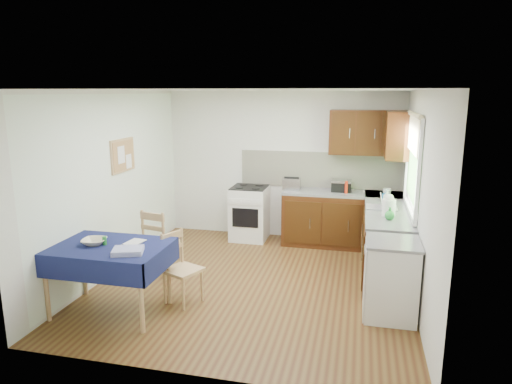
% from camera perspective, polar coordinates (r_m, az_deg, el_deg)
% --- Properties ---
extents(floor, '(4.20, 4.20, 0.00)m').
position_cam_1_polar(floor, '(6.17, -0.27, -11.24)').
color(floor, '#4B2A14').
rests_on(floor, ground).
extents(ceiling, '(4.00, 4.20, 0.02)m').
position_cam_1_polar(ceiling, '(5.66, -0.30, 12.64)').
color(ceiling, silver).
rests_on(ceiling, wall_back).
extents(wall_back, '(4.00, 0.02, 2.50)m').
position_cam_1_polar(wall_back, '(7.81, 3.27, 3.35)').
color(wall_back, silver).
rests_on(wall_back, ground).
extents(wall_front, '(4.00, 0.02, 2.50)m').
position_cam_1_polar(wall_front, '(3.85, -7.56, -6.29)').
color(wall_front, silver).
rests_on(wall_front, ground).
extents(wall_left, '(0.02, 4.20, 2.50)m').
position_cam_1_polar(wall_left, '(6.54, -17.61, 1.00)').
color(wall_left, white).
rests_on(wall_left, ground).
extents(wall_right, '(0.02, 4.20, 2.50)m').
position_cam_1_polar(wall_right, '(5.68, 19.75, -0.80)').
color(wall_right, silver).
rests_on(wall_right, ground).
extents(base_cabinets, '(1.90, 2.30, 0.86)m').
position_cam_1_polar(base_cabinets, '(7.06, 12.94, -4.76)').
color(base_cabinets, '#341409').
rests_on(base_cabinets, ground).
extents(worktop_back, '(1.90, 0.60, 0.04)m').
position_cam_1_polar(worktop_back, '(7.48, 10.79, -0.14)').
color(worktop_back, slate).
rests_on(worktop_back, base_cabinets).
extents(worktop_right, '(0.60, 1.70, 0.04)m').
position_cam_1_polar(worktop_right, '(6.37, 16.19, -2.61)').
color(worktop_right, slate).
rests_on(worktop_right, base_cabinets).
extents(worktop_corner, '(0.60, 0.60, 0.04)m').
position_cam_1_polar(worktop_corner, '(7.49, 15.76, -0.38)').
color(worktop_corner, slate).
rests_on(worktop_corner, base_cabinets).
extents(splashback, '(2.70, 0.02, 0.60)m').
position_cam_1_polar(splashback, '(7.72, 8.01, 2.77)').
color(splashback, white).
rests_on(splashback, wall_back).
extents(upper_cabinets, '(1.20, 0.85, 0.70)m').
position_cam_1_polar(upper_cabinets, '(7.33, 14.83, 7.09)').
color(upper_cabinets, '#341409').
rests_on(upper_cabinets, wall_back).
extents(stove, '(0.60, 0.61, 0.92)m').
position_cam_1_polar(stove, '(7.79, -0.81, -2.61)').
color(stove, white).
rests_on(stove, ground).
extents(window, '(0.04, 1.48, 1.26)m').
position_cam_1_polar(window, '(6.29, 19.06, 4.19)').
color(window, '#2C5723').
rests_on(window, wall_right).
extents(fridge, '(0.58, 0.60, 0.89)m').
position_cam_1_polar(fridge, '(5.37, 16.53, -10.40)').
color(fridge, white).
rests_on(fridge, ground).
extents(corkboard, '(0.04, 0.62, 0.47)m').
position_cam_1_polar(corkboard, '(6.72, -16.30, 4.41)').
color(corkboard, tan).
rests_on(corkboard, wall_left).
extents(dining_table, '(1.33, 0.90, 0.81)m').
position_cam_1_polar(dining_table, '(5.41, -18.01, -7.39)').
color(dining_table, '#0F1A3C').
rests_on(dining_table, ground).
extents(chair_far, '(0.50, 0.50, 0.94)m').
position_cam_1_polar(chair_far, '(6.37, -11.96, -5.98)').
color(chair_far, tan).
rests_on(chair_far, ground).
extents(chair_near, '(0.50, 0.50, 0.87)m').
position_cam_1_polar(chair_near, '(5.56, -9.47, -9.06)').
color(chair_near, tan).
rests_on(chair_near, ground).
extents(toaster, '(0.29, 0.18, 0.22)m').
position_cam_1_polar(toaster, '(7.50, 4.47, 1.01)').
color(toaster, '#AEAEB2').
rests_on(toaster, worktop_back).
extents(sandwich_press, '(0.31, 0.27, 0.18)m').
position_cam_1_polar(sandwich_press, '(7.52, 10.63, 0.78)').
color(sandwich_press, black).
rests_on(sandwich_press, worktop_back).
extents(sauce_bottle, '(0.05, 0.05, 0.20)m').
position_cam_1_polar(sauce_bottle, '(7.35, 11.22, 0.58)').
color(sauce_bottle, red).
rests_on(sauce_bottle, worktop_back).
extents(yellow_packet, '(0.12, 0.08, 0.15)m').
position_cam_1_polar(yellow_packet, '(7.62, 10.11, 0.84)').
color(yellow_packet, yellow).
rests_on(yellow_packet, worktop_back).
extents(dish_rack, '(0.42, 0.32, 0.20)m').
position_cam_1_polar(dish_rack, '(6.55, 15.43, -1.77)').
color(dish_rack, '#98979D').
rests_on(dish_rack, worktop_right).
extents(kettle, '(0.17, 0.17, 0.29)m').
position_cam_1_polar(kettle, '(6.16, 16.28, -1.71)').
color(kettle, white).
rests_on(kettle, worktop_right).
extents(cup, '(0.16, 0.16, 0.10)m').
position_cam_1_polar(cup, '(7.42, 16.05, 0.04)').
color(cup, silver).
rests_on(cup, worktop_back).
extents(soap_bottle_a, '(0.15, 0.15, 0.27)m').
position_cam_1_polar(soap_bottle_a, '(6.50, 16.01, -0.88)').
color(soap_bottle_a, white).
rests_on(soap_bottle_a, worktop_right).
extents(soap_bottle_b, '(0.12, 0.12, 0.18)m').
position_cam_1_polar(soap_bottle_b, '(6.94, 15.95, -0.45)').
color(soap_bottle_b, '#1E66B3').
rests_on(soap_bottle_b, worktop_right).
extents(soap_bottle_c, '(0.17, 0.17, 0.16)m').
position_cam_1_polar(soap_bottle_c, '(5.98, 16.38, -2.60)').
color(soap_bottle_c, green).
rests_on(soap_bottle_c, worktop_right).
extents(plate_bowl, '(0.31, 0.31, 0.06)m').
position_cam_1_polar(plate_bowl, '(5.44, -19.57, -5.86)').
color(plate_bowl, beige).
rests_on(plate_bowl, dining_table).
extents(book, '(0.20, 0.26, 0.02)m').
position_cam_1_polar(book, '(5.40, -15.67, -5.99)').
color(book, white).
rests_on(book, dining_table).
extents(spice_jar, '(0.05, 0.05, 0.10)m').
position_cam_1_polar(spice_jar, '(5.39, -18.41, -5.79)').
color(spice_jar, '#23822F').
rests_on(spice_jar, dining_table).
extents(tea_towel, '(0.37, 0.33, 0.06)m').
position_cam_1_polar(tea_towel, '(5.04, -15.71, -7.09)').
color(tea_towel, '#293296').
rests_on(tea_towel, dining_table).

